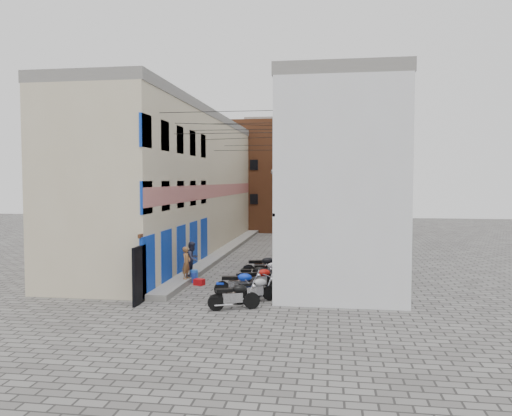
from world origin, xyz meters
The scene contains 21 objects.
ground centered at (0.00, 0.00, 0.00)m, with size 90.00×90.00×0.00m, color #514F4D.
plinth centered at (-2.05, 13.00, 0.12)m, with size 0.90×26.00×0.25m, color slate.
building_left centered at (-4.98, 12.95, 4.50)m, with size 5.10×27.00×9.00m.
building_right centered at (5.00, 13.00, 4.51)m, with size 5.94×26.00×9.00m.
building_far_brick_left centered at (-2.00, 28.00, 5.00)m, with size 6.00×6.00×10.00m, color brown.
building_far_brick_right centered at (3.00, 30.00, 4.00)m, with size 5.00×6.00×8.00m, color brown.
building_far_concrete centered at (0.00, 34.00, 5.50)m, with size 8.00×5.00×11.00m, color slate.
far_shopfront centered at (0.00, 25.20, 1.20)m, with size 2.00×0.30×2.40m, color black.
overhead_wires centered at (0.00, 7.64, 7.12)m, with size 5.80×13.02×1.32m.
motorcycle_a centered at (1.19, -0.76, 0.55)m, with size 0.60×1.91×1.11m, color black, non-canonical shape.
motorcycle_b centered at (1.79, 0.43, 0.55)m, with size 0.60×1.91×1.11m, color #A1A2A6, non-canonical shape.
motorcycle_c centered at (1.03, 1.21, 0.59)m, with size 0.64×2.02×1.17m, color #0D2FC6, non-canonical shape.
motorcycle_d centered at (1.67, 2.37, 0.57)m, with size 0.62×1.96×1.14m, color #B0120C, non-canonical shape.
motorcycle_e centered at (1.37, 3.21, 0.54)m, with size 0.59×1.85×1.07m, color black, non-canonical shape.
motorcycle_f centered at (1.83, 4.28, 0.55)m, with size 0.60×1.90×1.10m, color silver, non-canonical shape.
motorcycle_g centered at (1.45, 5.28, 0.59)m, with size 0.65×2.05×1.19m, color black, non-canonical shape.
person_a centered at (-1.76, 3.25, 0.97)m, with size 0.53×0.35×1.45m, color #905E34.
person_b centered at (-1.70, 4.04, 1.04)m, with size 0.77×0.60×1.58m, color #2E3045.
water_jug_near centered at (-1.55, 3.69, 0.23)m, with size 0.29×0.29×0.46m, color #223DAD.
water_jug_far centered at (-1.55, 3.79, 0.28)m, with size 0.36×0.36×0.56m, color blue.
red_crate centered at (-1.15, 3.17, 0.14)m, with size 0.44×0.33×0.27m, color #B20C10.
Camera 1 is at (4.58, -18.23, 4.70)m, focal length 35.00 mm.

